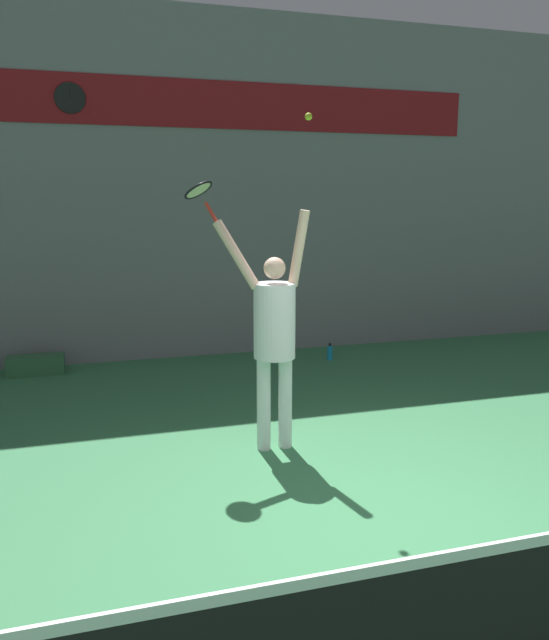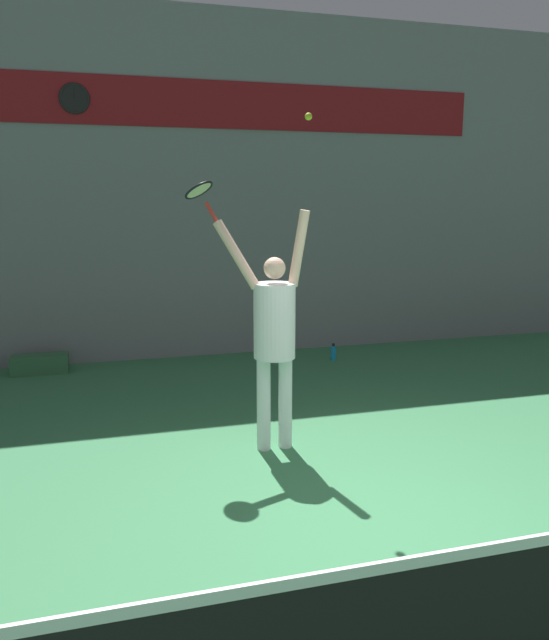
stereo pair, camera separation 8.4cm
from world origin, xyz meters
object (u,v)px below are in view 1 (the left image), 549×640
scoreboard_clock (70,98)px  water_bottle (330,352)px  tennis_ball (309,117)px  tennis_racket (200,192)px  equipment_bag (36,365)px  tennis_player (274,330)px

scoreboard_clock → water_bottle: size_ratio=1.62×
scoreboard_clock → tennis_ball: bearing=-62.6°
tennis_racket → water_bottle: bearing=47.9°
scoreboard_clock → equipment_bag: size_ratio=0.55×
scoreboard_clock → water_bottle: 5.03m
tennis_racket → equipment_bag: tennis_racket is taller
equipment_bag → tennis_racket: bearing=-59.8°
tennis_ball → equipment_bag: bearing=127.0°
scoreboard_clock → water_bottle: (3.47, -0.79, -3.56)m
scoreboard_clock → tennis_ball: (2.00, -3.86, -0.63)m
tennis_racket → water_bottle: size_ratio=1.53×
tennis_racket → tennis_ball: size_ratio=5.95×
scoreboard_clock → tennis_player: scoreboard_clock is taller
scoreboard_clock → tennis_player: size_ratio=0.18×
tennis_ball → equipment_bag: 5.28m
equipment_bag → water_bottle: bearing=-6.1°
tennis_player → tennis_racket: tennis_racket is taller
tennis_player → scoreboard_clock: bearing=114.8°
water_bottle → equipment_bag: size_ratio=0.34×
scoreboard_clock → tennis_racket: bearing=-71.6°
tennis_racket → tennis_ball: (0.88, -0.48, 0.64)m
water_bottle → tennis_racket: bearing=-132.1°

